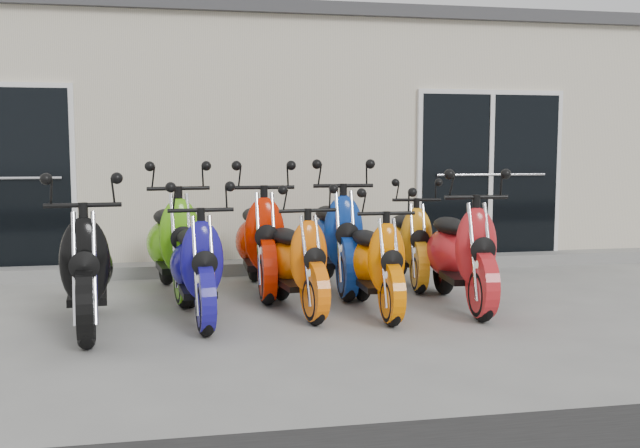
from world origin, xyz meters
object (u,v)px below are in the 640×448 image
at_px(scooter_front_orange_a, 295,247).
at_px(scooter_front_red, 461,237).
at_px(scooter_front_blue, 196,250).
at_px(scooter_front_orange_b, 375,249).
at_px(scooter_front_black, 86,251).
at_px(scooter_back_red, 260,226).
at_px(scooter_back_yellow, 409,231).
at_px(scooter_back_green, 173,228).
at_px(scooter_back_blue, 335,224).

relative_size(scooter_front_orange_a, scooter_front_red, 0.90).
xyz_separation_m(scooter_front_blue, scooter_front_orange_b, (1.65, -0.00, -0.03)).
xyz_separation_m(scooter_front_black, scooter_front_orange_a, (1.85, 0.34, -0.07)).
bearing_deg(scooter_front_black, scooter_front_red, -1.90).
bearing_deg(scooter_back_red, scooter_front_orange_a, -76.79).
bearing_deg(scooter_front_blue, scooter_back_red, 53.81).
distance_m(scooter_front_orange_b, scooter_back_yellow, 1.51).
bearing_deg(scooter_front_black, scooter_back_yellow, 17.79).
height_order(scooter_front_orange_a, scooter_back_yellow, scooter_front_orange_a).
distance_m(scooter_front_orange_a, scooter_front_red, 1.62).
bearing_deg(scooter_front_orange_b, scooter_front_orange_a, 166.08).
bearing_deg(scooter_back_yellow, scooter_front_orange_a, -136.22).
bearing_deg(scooter_back_green, scooter_back_yellow, -5.99).
bearing_deg(scooter_front_red, scooter_back_red, 154.08).
height_order(scooter_front_red, scooter_back_blue, scooter_back_blue).
relative_size(scooter_front_black, scooter_back_green, 0.95).
height_order(scooter_front_orange_a, scooter_back_blue, scooter_back_blue).
bearing_deg(scooter_front_orange_b, scooter_back_blue, 96.73).
bearing_deg(scooter_back_yellow, scooter_back_red, -168.81).
xyz_separation_m(scooter_front_orange_b, scooter_back_green, (-1.87, 1.17, 0.11)).
bearing_deg(scooter_back_yellow, scooter_front_black, -149.58).
relative_size(scooter_front_red, scooter_back_red, 0.96).
bearing_deg(scooter_back_green, scooter_front_red, -30.38).
height_order(scooter_front_blue, scooter_front_orange_b, scooter_front_blue).
xyz_separation_m(scooter_front_orange_b, scooter_back_yellow, (0.75, 1.30, 0.01)).
distance_m(scooter_front_blue, scooter_back_red, 1.36).
distance_m(scooter_front_orange_a, scooter_back_blue, 1.15).
height_order(scooter_front_blue, scooter_front_red, scooter_front_red).
height_order(scooter_front_orange_a, scooter_back_red, scooter_back_red).
relative_size(scooter_front_blue, scooter_front_orange_a, 1.04).
bearing_deg(scooter_front_red, scooter_back_yellow, 100.64).
xyz_separation_m(scooter_front_blue, scooter_back_yellow, (2.41, 1.30, -0.02)).
distance_m(scooter_back_green, scooter_back_blue, 1.74).
relative_size(scooter_front_black, scooter_front_orange_a, 1.11).
distance_m(scooter_front_black, scooter_back_red, 2.09).
bearing_deg(scooter_back_red, scooter_back_green, 179.77).
xyz_separation_m(scooter_front_orange_a, scooter_back_blue, (0.59, 0.98, 0.11)).
relative_size(scooter_front_blue, scooter_back_yellow, 1.04).
distance_m(scooter_front_orange_a, scooter_back_yellow, 1.86).
bearing_deg(scooter_front_orange_b, scooter_front_black, -176.27).
height_order(scooter_front_black, scooter_front_blue, scooter_front_black).
relative_size(scooter_back_blue, scooter_back_yellow, 1.17).
bearing_deg(scooter_front_orange_a, scooter_back_yellow, 28.82).
bearing_deg(scooter_front_black, scooter_back_green, 56.20).
height_order(scooter_front_black, scooter_back_blue, scooter_back_blue).
bearing_deg(scooter_back_blue, scooter_front_red, -44.70).
height_order(scooter_front_orange_b, scooter_front_red, scooter_front_red).
bearing_deg(scooter_front_black, scooter_front_orange_b, -2.39).
relative_size(scooter_front_orange_b, scooter_back_yellow, 0.98).
bearing_deg(scooter_back_blue, scooter_back_red, -178.77).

